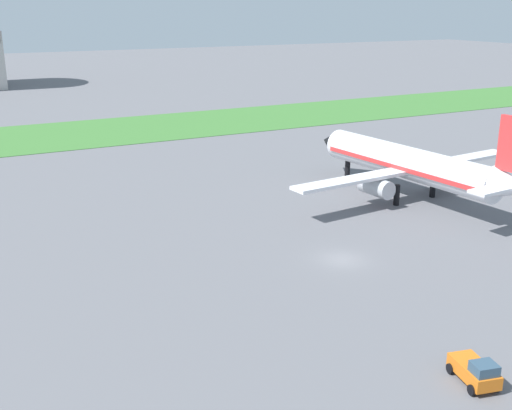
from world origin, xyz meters
The scene contains 4 objects.
ground_plane centered at (0.00, 0.00, 0.00)m, with size 600.00×600.00×0.00m, color slate.
grass_taxiway_strip centered at (0.00, 74.14, 0.04)m, with size 360.00×28.00×0.08m, color #3D7533.
airplane_midfield_jet centered at (18.84, 12.71, 4.48)m, with size 35.20×34.58×12.44m.
pushback_tug_near_gate centered at (-4.38, -21.12, 0.91)m, with size 2.72×3.91×1.95m.
Camera 1 is at (-33.18, -46.00, 23.36)m, focal length 44.27 mm.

